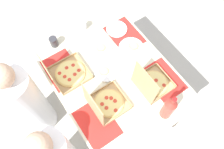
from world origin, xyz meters
TOP-DOWN VIEW (x-y plane):
  - ground_plane at (0.00, 0.00)m, footprint 6.00×6.00m
  - dining_table at (0.00, 0.00)m, footprint 1.26×0.97m
  - placemat_near_left at (-0.28, -0.33)m, footprint 0.36×0.26m
  - placemat_near_right at (0.28, -0.33)m, footprint 0.36×0.26m
  - placemat_far_left at (-0.28, 0.33)m, footprint 0.36×0.26m
  - placemat_far_right at (0.28, 0.33)m, footprint 0.36×0.26m
  - pizza_box_corner_left at (-0.20, 0.20)m, footprint 0.28×0.28m
  - pizza_box_center at (-0.27, -0.21)m, footprint 0.27×0.27m
  - pizza_box_corner_right at (0.21, 0.33)m, footprint 0.30×0.31m
  - plate_near_right at (0.12, -0.30)m, footprint 0.23×0.23m
  - plate_middle at (0.05, 0.02)m, footprint 0.22×0.22m
  - plate_near_left at (0.30, -0.08)m, footprint 0.22×0.22m
  - plate_far_left at (0.37, -0.31)m, footprint 0.20×0.20m
  - soda_bottle at (-0.52, -0.15)m, footprint 0.09×0.09m
  - cup_clear_left at (0.56, -0.05)m, footprint 0.06×0.06m
  - cup_dark at (0.55, 0.26)m, footprint 0.07×0.07m
  - knife_by_near_left at (-0.46, 0.03)m, footprint 0.20×0.11m
  - diner_right_seat at (0.28, 0.74)m, footprint 0.32×0.32m

SIDE VIEW (x-z plane):
  - ground_plane at x=0.00m, z-range 0.00..0.00m
  - diner_right_seat at x=0.28m, z-range -0.06..1.12m
  - dining_table at x=0.00m, z-range 0.26..1.01m
  - placemat_near_left at x=-0.28m, z-range 0.76..0.76m
  - placemat_near_right at x=0.28m, z-range 0.76..0.76m
  - placemat_far_left at x=-0.28m, z-range 0.76..0.76m
  - placemat_far_right at x=0.28m, z-range 0.76..0.76m
  - knife_by_near_left at x=-0.46m, z-range 0.76..0.76m
  - plate_far_left at x=0.37m, z-range 0.76..0.77m
  - plate_middle at x=0.05m, z-range 0.75..0.78m
  - plate_near_right at x=0.12m, z-range 0.75..0.78m
  - plate_near_left at x=0.30m, z-range 0.75..0.78m
  - cup_clear_left at x=0.56m, z-range 0.76..0.85m
  - pizza_box_center at x=-0.27m, z-range 0.65..0.96m
  - cup_dark at x=0.55m, z-range 0.76..0.85m
  - pizza_box_corner_left at x=-0.20m, z-range 0.65..0.96m
  - pizza_box_corner_right at x=0.21m, z-range 0.64..0.97m
  - soda_bottle at x=-0.52m, z-range 0.73..1.05m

